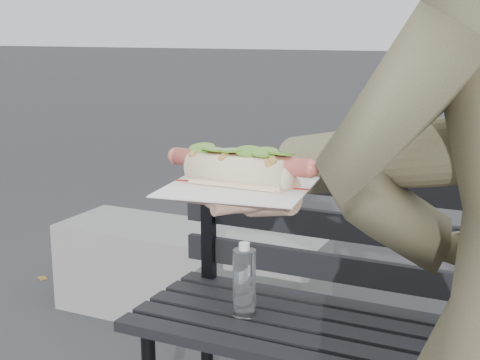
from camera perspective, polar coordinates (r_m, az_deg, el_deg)
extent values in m
cylinder|color=black|center=(2.26, -2.83, -14.52)|extent=(0.04, 0.04, 0.45)
cube|color=black|center=(1.80, 13.99, -13.77)|extent=(1.50, 0.07, 0.03)
cube|color=black|center=(1.88, 14.56, -12.61)|extent=(1.50, 0.07, 0.03)
cube|color=black|center=(1.97, 15.09, -11.55)|extent=(1.50, 0.07, 0.03)
cube|color=black|center=(2.11, -2.70, -3.48)|extent=(0.04, 0.03, 0.42)
cube|color=black|center=(1.95, 15.43, -8.40)|extent=(1.50, 0.02, 0.08)
cube|color=black|center=(1.91, 15.66, -4.76)|extent=(1.50, 0.02, 0.08)
cube|color=black|center=(1.88, 15.90, -0.96)|extent=(1.50, 0.02, 0.08)
cylinder|color=white|center=(1.87, 0.37, -8.75)|extent=(0.06, 0.06, 0.19)
cylinder|color=white|center=(1.83, 0.37, -5.69)|extent=(0.03, 0.03, 0.02)
cube|color=slate|center=(3.00, -4.37, -7.98)|extent=(1.20, 0.40, 0.40)
cylinder|color=brown|center=(0.91, 17.21, 2.33)|extent=(0.51, 0.23, 0.19)
cylinder|color=#D8A384|center=(0.91, 2.56, -1.35)|extent=(0.09, 0.08, 0.07)
ellipsoid|color=#D8A384|center=(0.91, 0.00, -1.53)|extent=(0.10, 0.11, 0.03)
cylinder|color=#D8A384|center=(0.91, -3.93, -1.46)|extent=(0.05, 0.02, 0.02)
cylinder|color=#D8A384|center=(0.93, -3.33, -1.18)|extent=(0.05, 0.02, 0.02)
cylinder|color=#D8A384|center=(0.95, -2.75, -0.92)|extent=(0.05, 0.02, 0.02)
cylinder|color=#D8A384|center=(0.96, -2.19, -0.67)|extent=(0.05, 0.02, 0.02)
cylinder|color=#D8A384|center=(0.86, -0.98, -2.28)|extent=(0.04, 0.05, 0.02)
cube|color=white|center=(0.91, 0.00, -0.49)|extent=(0.21, 0.21, 0.00)
cube|color=#B21E1E|center=(0.91, 0.00, -0.39)|extent=(0.19, 0.03, 0.00)
cylinder|color=#C4574B|center=(0.90, 0.00, 1.55)|extent=(0.20, 0.02, 0.02)
sphere|color=#C4574B|center=(0.95, -5.46, 2.04)|extent=(0.03, 0.02, 0.02)
sphere|color=#C4574B|center=(0.87, 5.99, 0.99)|extent=(0.03, 0.02, 0.02)
sphere|color=#9E6B2D|center=(0.90, -1.25, 2.12)|extent=(0.01, 0.01, 0.01)
sphere|color=#9E6B2D|center=(0.91, -1.28, 2.14)|extent=(0.01, 0.01, 0.01)
sphere|color=#9E6B2D|center=(0.88, 3.11, 2.00)|extent=(0.01, 0.01, 0.01)
sphere|color=#9E6B2D|center=(0.89, 0.12, 1.52)|extent=(0.01, 0.01, 0.01)
sphere|color=#9E6B2D|center=(0.92, -1.47, 2.22)|extent=(0.01, 0.01, 0.01)
sphere|color=#9E6B2D|center=(0.87, 1.15, 1.31)|extent=(0.01, 0.01, 0.01)
sphere|color=#9E6B2D|center=(0.91, -1.01, 1.88)|extent=(0.01, 0.01, 0.01)
sphere|color=#9E6B2D|center=(0.86, 2.56, 1.24)|extent=(0.01, 0.01, 0.01)
sphere|color=#9E6B2D|center=(0.92, -3.47, 2.15)|extent=(0.01, 0.01, 0.01)
sphere|color=#9E6B2D|center=(0.89, -1.05, 1.65)|extent=(0.01, 0.01, 0.01)
sphere|color=#9E6B2D|center=(0.89, 2.00, 1.87)|extent=(0.01, 0.01, 0.01)
sphere|color=#9E6B2D|center=(0.89, 2.44, 2.13)|extent=(0.01, 0.01, 0.01)
sphere|color=#9E6B2D|center=(0.94, -2.43, 2.40)|extent=(0.01, 0.01, 0.01)
sphere|color=#9E6B2D|center=(0.86, 2.81, 1.67)|extent=(0.01, 0.01, 0.01)
sphere|color=#9E6B2D|center=(0.86, 2.33, 1.56)|extent=(0.01, 0.01, 0.01)
sphere|color=#9E6B2D|center=(0.89, -1.50, 1.73)|extent=(0.01, 0.01, 0.01)
sphere|color=#9E6B2D|center=(0.95, -2.77, 2.77)|extent=(0.01, 0.01, 0.01)
sphere|color=#9E6B2D|center=(0.91, 0.06, 2.19)|extent=(0.01, 0.01, 0.01)
sphere|color=#9E6B2D|center=(0.89, 1.64, 1.58)|extent=(0.01, 0.01, 0.01)
sphere|color=#9E6B2D|center=(0.90, 2.42, 1.90)|extent=(0.01, 0.01, 0.01)
sphere|color=#9E6B2D|center=(0.91, -3.73, 1.88)|extent=(0.01, 0.01, 0.01)
sphere|color=#9E6B2D|center=(0.91, -4.07, 2.20)|extent=(0.01, 0.01, 0.01)
cylinder|color=#5C9528|center=(0.93, -3.24, 2.76)|extent=(0.04, 0.04, 0.01)
cylinder|color=#5C9528|center=(0.91, -2.19, 2.65)|extent=(0.04, 0.04, 0.01)
cylinder|color=#5C9528|center=(0.90, -0.72, 2.56)|extent=(0.04, 0.04, 0.01)
cylinder|color=#5C9528|center=(0.89, 0.73, 2.49)|extent=(0.04, 0.04, 0.01)
cylinder|color=#5C9528|center=(0.88, 2.12, 2.40)|extent=(0.04, 0.04, 0.01)
cylinder|color=#5C9528|center=(0.88, 3.54, 2.30)|extent=(0.04, 0.04, 0.01)
cube|color=brown|center=(2.98, -5.28, -12.21)|extent=(0.07, 0.07, 0.00)
cube|color=brown|center=(3.34, 0.34, -9.39)|extent=(0.05, 0.04, 0.00)
cube|color=brown|center=(3.63, -16.51, -8.03)|extent=(0.07, 0.06, 0.00)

